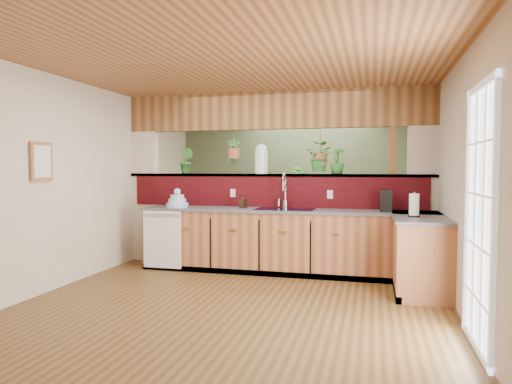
% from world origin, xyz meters
% --- Properties ---
extents(ground, '(4.60, 7.00, 0.01)m').
position_xyz_m(ground, '(0.00, 0.00, 0.00)').
color(ground, brown).
rests_on(ground, ground).
extents(ceiling, '(4.60, 7.00, 0.01)m').
position_xyz_m(ceiling, '(0.00, 0.00, 2.60)').
color(ceiling, brown).
rests_on(ceiling, ground).
extents(wall_back, '(4.60, 0.02, 2.60)m').
position_xyz_m(wall_back, '(0.00, 3.50, 1.30)').
color(wall_back, beige).
rests_on(wall_back, ground).
extents(wall_front, '(4.60, 0.02, 2.60)m').
position_xyz_m(wall_front, '(0.00, -3.50, 1.30)').
color(wall_front, beige).
rests_on(wall_front, ground).
extents(wall_left, '(0.02, 7.00, 2.60)m').
position_xyz_m(wall_left, '(-2.30, 0.00, 1.30)').
color(wall_left, beige).
rests_on(wall_left, ground).
extents(wall_right, '(0.02, 7.00, 2.60)m').
position_xyz_m(wall_right, '(2.30, 0.00, 1.30)').
color(wall_right, beige).
rests_on(wall_right, ground).
extents(pass_through_partition, '(4.60, 0.21, 2.60)m').
position_xyz_m(pass_through_partition, '(0.03, 1.35, 1.19)').
color(pass_through_partition, beige).
rests_on(pass_through_partition, ground).
extents(pass_through_ledge, '(4.60, 0.21, 0.04)m').
position_xyz_m(pass_through_ledge, '(0.00, 1.35, 1.37)').
color(pass_through_ledge, brown).
rests_on(pass_through_ledge, ground).
extents(header_beam, '(4.60, 0.15, 0.55)m').
position_xyz_m(header_beam, '(0.00, 1.35, 2.33)').
color(header_beam, brown).
rests_on(header_beam, ground).
extents(sage_backwall, '(4.55, 0.02, 2.55)m').
position_xyz_m(sage_backwall, '(0.00, 3.48, 1.30)').
color(sage_backwall, '#526243').
rests_on(sage_backwall, ground).
extents(countertop, '(4.14, 1.52, 0.90)m').
position_xyz_m(countertop, '(0.84, 0.87, 0.45)').
color(countertop, '#955733').
rests_on(countertop, ground).
extents(dishwasher, '(0.58, 0.03, 0.82)m').
position_xyz_m(dishwasher, '(-1.48, 0.66, 0.46)').
color(dishwasher, white).
rests_on(dishwasher, ground).
extents(navy_sink, '(0.82, 0.50, 0.18)m').
position_xyz_m(navy_sink, '(0.25, 0.98, 0.82)').
color(navy_sink, black).
rests_on(navy_sink, countertop).
extents(french_door, '(0.06, 1.02, 2.16)m').
position_xyz_m(french_door, '(2.27, -1.30, 1.05)').
color(french_door, white).
rests_on(french_door, ground).
extents(framed_print, '(0.04, 0.35, 0.45)m').
position_xyz_m(framed_print, '(-2.27, -0.80, 1.55)').
color(framed_print, '#955733').
rests_on(framed_print, wall_left).
extents(faucet, '(0.22, 0.22, 0.51)m').
position_xyz_m(faucet, '(0.21, 1.13, 1.17)').
color(faucet, '#B7B7B2').
rests_on(faucet, countertop).
extents(dish_stack, '(0.32, 0.32, 0.28)m').
position_xyz_m(dish_stack, '(-1.33, 0.86, 0.99)').
color(dish_stack, '#AABBDC').
rests_on(dish_stack, countertop).
extents(soap_dispenser, '(0.11, 0.11, 0.19)m').
position_xyz_m(soap_dispenser, '(-0.38, 1.02, 0.99)').
color(soap_dispenser, '#352213').
rests_on(soap_dispenser, countertop).
extents(coffee_maker, '(0.15, 0.26, 0.29)m').
position_xyz_m(coffee_maker, '(1.61, 0.97, 1.03)').
color(coffee_maker, black).
rests_on(coffee_maker, countertop).
extents(paper_towel, '(0.14, 0.14, 0.29)m').
position_xyz_m(paper_towel, '(1.91, 0.36, 1.03)').
color(paper_towel, black).
rests_on(paper_towel, countertop).
extents(glass_jar, '(0.20, 0.20, 0.44)m').
position_xyz_m(glass_jar, '(-0.19, 1.35, 1.61)').
color(glass_jar, silver).
rests_on(glass_jar, pass_through_ledge).
extents(ledge_plant_left, '(0.26, 0.23, 0.40)m').
position_xyz_m(ledge_plant_left, '(-1.39, 1.35, 1.59)').
color(ledge_plant_left, '#2A6924').
rests_on(ledge_plant_left, pass_through_ledge).
extents(ledge_plant_right, '(0.27, 0.27, 0.38)m').
position_xyz_m(ledge_plant_right, '(0.94, 1.35, 1.58)').
color(ledge_plant_right, '#2A6924').
rests_on(ledge_plant_right, pass_through_ledge).
extents(hanging_plant_a, '(0.24, 0.21, 0.50)m').
position_xyz_m(hanging_plant_a, '(-0.62, 1.35, 1.86)').
color(hanging_plant_a, brown).
rests_on(hanging_plant_a, header_beam).
extents(hanging_plant_b, '(0.48, 0.45, 0.55)m').
position_xyz_m(hanging_plant_b, '(0.70, 1.35, 1.83)').
color(hanging_plant_b, brown).
rests_on(hanging_plant_b, header_beam).
extents(shelving_console, '(1.48, 0.65, 0.96)m').
position_xyz_m(shelving_console, '(-0.46, 3.25, 0.50)').
color(shelving_console, black).
rests_on(shelving_console, ground).
extents(shelf_plant_a, '(0.24, 0.19, 0.41)m').
position_xyz_m(shelf_plant_a, '(-0.93, 3.25, 1.18)').
color(shelf_plant_a, '#2A6924').
rests_on(shelf_plant_a, shelving_console).
extents(shelf_plant_b, '(0.39, 0.39, 0.54)m').
position_xyz_m(shelf_plant_b, '(0.05, 3.25, 1.25)').
color(shelf_plant_b, '#2A6924').
rests_on(shelf_plant_b, shelving_console).
extents(floor_plant, '(0.75, 0.70, 0.66)m').
position_xyz_m(floor_plant, '(1.15, 2.42, 0.33)').
color(floor_plant, '#2A6924').
rests_on(floor_plant, ground).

